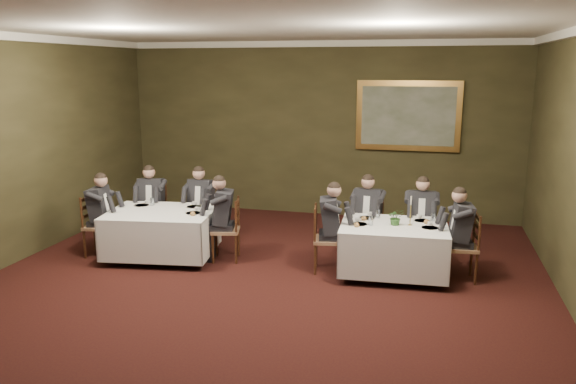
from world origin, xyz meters
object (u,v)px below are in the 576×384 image
at_px(diner_main_backleft, 368,226).
at_px(diner_main_endleft, 328,238).
at_px(chair_main_backleft, 368,239).
at_px(painting, 408,116).
at_px(table_second, 162,230).
at_px(chair_sec_endleft, 100,238).
at_px(table_main, 393,246).
at_px(diner_sec_endleft, 99,225).
at_px(chair_main_endright, 462,261).
at_px(diner_main_endright, 462,245).
at_px(chair_main_endleft, 327,252).
at_px(candlestick, 410,214).
at_px(chair_sec_backright, 203,226).
at_px(diner_main_backright, 420,228).
at_px(centerpiece, 396,216).
at_px(chair_sec_endright, 227,242).
at_px(diner_sec_backright, 202,214).
at_px(chair_sec_backleft, 154,225).
at_px(diner_sec_endright, 226,228).
at_px(chair_main_backright, 420,242).
at_px(diner_sec_backleft, 153,212).

relative_size(diner_main_backleft, diner_main_endleft, 1.00).
relative_size(chair_main_backleft, painting, 0.50).
xyz_separation_m(table_second, chair_sec_endleft, (-1.04, -0.15, -0.17)).
height_order(table_main, chair_sec_endleft, chair_sec_endleft).
bearing_deg(diner_sec_endleft, chair_main_endright, 84.22).
bearing_deg(diner_main_backleft, diner_main_endright, 160.87).
bearing_deg(chair_main_endleft, table_second, -98.86).
distance_m(diner_sec_endleft, candlestick, 4.91).
bearing_deg(chair_sec_backright, painting, -139.38).
bearing_deg(chair_sec_endleft, diner_main_backleft, 94.48).
xyz_separation_m(diner_main_backleft, chair_main_endright, (1.42, -0.69, -0.23)).
bearing_deg(diner_main_backright, chair_sec_endleft, 10.06).
distance_m(diner_sec_endleft, centerpiece, 4.71).
relative_size(chair_sec_backright, chair_sec_endright, 1.00).
bearing_deg(table_second, diner_sec_backright, 70.18).
xyz_separation_m(chair_sec_backleft, candlestick, (4.42, -0.63, 0.64)).
xyz_separation_m(table_second, candlestick, (3.86, 0.15, 0.48)).
relative_size(diner_sec_backright, painting, 0.68).
height_order(chair_sec_backright, diner_sec_endright, diner_sec_endright).
relative_size(diner_sec_endleft, candlestick, 3.02).
height_order(chair_main_backleft, painting, painting).
distance_m(chair_sec_endright, candlestick, 2.89).
bearing_deg(table_second, chair_sec_endleft, -171.91).
bearing_deg(diner_sec_endright, diner_main_endleft, -106.52).
height_order(chair_main_backright, diner_sec_endleft, diner_sec_endleft).
bearing_deg(chair_sec_backleft, chair_main_backleft, 172.38).
height_order(diner_main_backright, chair_sec_endright, diner_main_backright).
xyz_separation_m(chair_main_endright, chair_sec_backright, (-4.28, 0.74, 0.00)).
bearing_deg(diner_main_backleft, chair_main_backright, -168.78).
height_order(table_second, chair_sec_endright, chair_sec_endright).
distance_m(diner_main_endleft, centerpiece, 1.05).
bearing_deg(centerpiece, diner_main_endright, 2.95).
height_order(table_main, diner_sec_endleft, diner_sec_endleft).
bearing_deg(diner_sec_endright, chair_main_endright, -102.99).
bearing_deg(centerpiece, chair_main_endright, 2.99).
bearing_deg(chair_main_endleft, chair_main_endright, 83.43).
distance_m(table_second, chair_sec_endright, 1.06).
relative_size(diner_sec_backright, chair_sec_endleft, 1.35).
distance_m(diner_main_endleft, diner_sec_backright, 2.50).
bearing_deg(diner_main_backleft, diner_sec_backright, 6.40).
height_order(diner_sec_backleft, diner_sec_endleft, same).
relative_size(chair_sec_backright, chair_sec_endleft, 1.00).
relative_size(chair_main_endright, diner_main_endright, 0.74).
relative_size(chair_sec_endleft, diner_sec_endleft, 0.74).
bearing_deg(diner_sec_endleft, diner_main_endright, 84.21).
distance_m(diner_main_endright, centerpiece, 1.01).
distance_m(chair_sec_backright, painting, 4.45).
height_order(table_main, painting, painting).
height_order(diner_sec_backright, diner_sec_endright, same).
relative_size(diner_sec_backright, diner_sec_endleft, 1.00).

